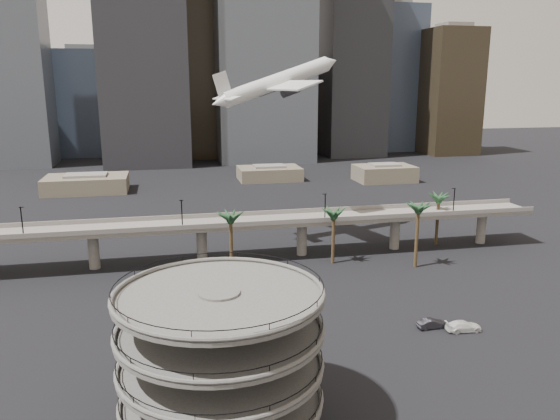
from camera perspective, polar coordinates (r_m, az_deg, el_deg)
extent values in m
plane|color=black|center=(70.84, 4.73, -18.78)|extent=(700.00, 700.00, 0.00)
cylinder|color=#4F4D4A|center=(61.19, -6.19, -15.68)|extent=(4.40, 4.40, 16.50)
cylinder|color=#4F4D4A|center=(63.33, -6.09, -19.03)|extent=(22.00, 22.00, 0.45)
torus|color=#4F4D4A|center=(63.08, -6.10, -18.66)|extent=(22.20, 22.20, 0.50)
torus|color=black|center=(62.66, -6.12, -18.04)|extent=(21.80, 21.80, 0.10)
cylinder|color=#4F4D4A|center=(61.30, -6.18, -15.87)|extent=(22.00, 22.00, 0.45)
torus|color=#4F4D4A|center=(61.07, -6.20, -15.48)|extent=(22.20, 22.20, 0.50)
torus|color=black|center=(60.69, -6.22, -14.81)|extent=(21.80, 21.80, 0.10)
cylinder|color=#4F4D4A|center=(59.46, -6.28, -12.50)|extent=(22.00, 22.00, 0.45)
torus|color=#4F4D4A|center=(59.25, -6.29, -12.08)|extent=(22.20, 22.20, 0.50)
torus|color=black|center=(58.92, -6.31, -11.38)|extent=(21.80, 21.80, 0.10)
cylinder|color=#4F4D4A|center=(57.84, -6.38, -8.92)|extent=(22.00, 22.00, 0.45)
torus|color=#4F4D4A|center=(57.66, -6.39, -8.49)|extent=(22.20, 22.20, 0.50)
torus|color=black|center=(57.37, -6.42, -7.74)|extent=(21.80, 21.80, 0.10)
cube|color=slate|center=(117.55, -2.89, -1.31)|extent=(130.00, 9.00, 0.90)
cube|color=slate|center=(113.02, -2.53, -1.43)|extent=(130.00, 0.30, 1.00)
cube|color=slate|center=(121.64, -3.23, -0.37)|extent=(130.00, 0.30, 1.00)
cylinder|color=slate|center=(118.29, -18.89, -4.04)|extent=(2.20, 2.20, 8.00)
cylinder|color=slate|center=(117.52, -8.18, -3.56)|extent=(2.20, 2.20, 8.00)
cylinder|color=slate|center=(120.82, 2.30, -2.96)|extent=(2.20, 2.20, 8.00)
cylinder|color=slate|center=(127.87, 11.90, -2.33)|extent=(2.20, 2.20, 8.00)
cylinder|color=slate|center=(138.11, 20.29, -1.72)|extent=(2.20, 2.20, 8.00)
cylinder|color=black|center=(114.71, -25.35, -1.16)|extent=(0.24, 0.24, 6.00)
cylinder|color=black|center=(111.49, -10.21, -0.46)|extent=(0.24, 0.24, 6.00)
cylinder|color=black|center=(116.19, 4.73, 0.27)|extent=(0.24, 0.24, 6.00)
cylinder|color=black|center=(127.96, 17.71, 0.89)|extent=(0.24, 0.24, 6.00)
cylinder|color=#4D3A21|center=(106.80, -5.11, -3.92)|extent=(0.70, 0.70, 12.15)
ellipsoid|color=#1C3E21|center=(105.07, -5.19, -0.55)|extent=(4.40, 4.40, 2.00)
cylinder|color=#4D3A21|center=(115.25, 5.58, -2.99)|extent=(0.70, 0.70, 10.80)
ellipsoid|color=#1C3E21|center=(113.76, 5.64, -0.19)|extent=(4.40, 4.40, 2.00)
cylinder|color=#4D3A21|center=(115.48, 14.09, -2.84)|extent=(0.70, 0.70, 12.60)
ellipsoid|color=#1C3E21|center=(113.85, 14.28, 0.40)|extent=(4.40, 4.40, 2.00)
cylinder|color=#4D3A21|center=(133.03, 16.11, -1.15)|extent=(0.70, 0.70, 11.25)
ellipsoid|color=#1C3E21|center=(131.72, 16.28, 1.39)|extent=(4.40, 4.40, 2.00)
cube|color=#685F4C|center=(202.24, -19.56, 2.59)|extent=(28.00, 18.00, 5.50)
cube|color=slate|center=(201.72, -19.63, 3.47)|extent=(14.00, 9.00, 0.80)
cube|color=#685F4C|center=(214.05, -1.12, 3.84)|extent=(24.00, 16.00, 5.00)
cube|color=slate|center=(213.59, -1.13, 4.61)|extent=(12.00, 8.00, 0.80)
cube|color=#685F4C|center=(215.01, 10.85, 3.78)|extent=(22.00, 15.00, 6.00)
cube|color=slate|center=(214.49, 10.89, 4.68)|extent=(11.00, 7.50, 0.80)
cube|color=#4A5057|center=(274.55, -25.82, 13.16)|extent=(26.00, 24.00, 86.34)
cube|color=#343F51|center=(304.84, -19.34, 10.47)|extent=(30.00, 30.00, 53.13)
cube|color=slate|center=(305.10, -19.75, 15.67)|extent=(16.50, 16.50, 2.40)
cube|color=black|center=(258.52, -14.26, 18.06)|extent=(38.00, 30.00, 121.76)
cube|color=#2B2418|center=(283.56, -7.67, 15.63)|extent=(28.00, 26.00, 99.63)
cube|color=#4A5057|center=(268.26, -1.77, 19.44)|extent=(45.00, 32.00, 132.83)
cube|color=gray|center=(306.50, 1.78, 10.58)|extent=(24.00, 24.00, 46.49)
cube|color=slate|center=(306.33, 1.81, 15.16)|extent=(13.20, 13.20, 2.40)
cube|color=black|center=(289.14, 7.67, 16.13)|extent=(30.00, 28.00, 105.16)
cube|color=#343F51|center=(317.14, 11.08, 13.24)|extent=(34.00, 30.00, 77.49)
cube|color=slate|center=(319.79, 11.41, 20.41)|extent=(18.70, 16.50, 2.40)
cube|color=#2B2418|center=(305.58, 17.29, 11.66)|extent=(26.00, 26.00, 64.20)
cube|color=slate|center=(306.80, 17.74, 17.88)|extent=(14.30, 14.30, 2.40)
cube|color=gray|center=(319.81, -5.65, 10.24)|extent=(22.00, 22.00, 42.06)
cube|color=slate|center=(319.44, -5.74, 14.23)|extent=(12.10, 12.10, 2.40)
cylinder|color=silver|center=(127.44, -0.25, 13.30)|extent=(27.31, 12.01, 11.46)
cone|color=silver|center=(135.47, 5.34, 15.12)|extent=(5.25, 4.75, 4.42)
cone|color=silver|center=(120.85, -6.40, 11.10)|extent=(5.02, 4.34, 4.04)
cube|color=silver|center=(127.06, -0.56, 12.91)|extent=(15.24, 30.18, 2.20)
cube|color=silver|center=(121.55, -5.63, 11.59)|extent=(5.33, 10.14, 0.93)
cube|color=silver|center=(121.17, -6.02, 12.83)|extent=(4.49, 1.77, 6.13)
cylinder|color=#292A2F|center=(132.25, -1.41, 12.41)|extent=(4.95, 3.31, 3.10)
cylinder|color=#292A2F|center=(122.83, 1.10, 12.34)|extent=(4.95, 3.31, 3.10)
imported|color=#BB361A|center=(78.85, -1.51, -14.51)|extent=(4.72, 1.92, 1.61)
imported|color=black|center=(90.04, 15.56, -11.36)|extent=(4.66, 1.79, 1.52)
imported|color=white|center=(90.48, 18.62, -11.43)|extent=(5.67, 2.59, 1.61)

